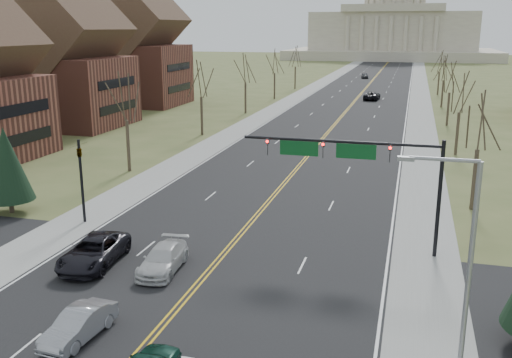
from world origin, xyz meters
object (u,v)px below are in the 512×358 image
Objects in this scene: signal_left at (81,172)px; car_sb_outer_lead at (94,252)px; car_sb_inner_lead at (79,325)px; car_sb_inner_second at (163,259)px; street_light at (463,262)px; car_far_nb at (372,96)px; car_far_sb at (365,76)px; signal_mast at (355,159)px.

car_sb_outer_lead is at bearing -54.48° from signal_left.
car_sb_inner_lead is 7.85m from car_sb_inner_second.
street_light is at bearing -29.89° from car_sb_inner_second.
car_far_sb is (-5.52, 48.47, -0.05)m from car_far_nb.
car_sb_outer_lead is (4.70, -6.59, -2.90)m from signal_left.
signal_mast is at bearing 58.37° from car_sb_inner_lead.
signal_left is 1.04× the size of car_far_nb.
signal_mast is 18.33m from car_sb_inner_lead.
car_sb_inner_lead is at bearing -59.18° from signal_left.
signal_mast is at bearing 19.29° from car_sb_outer_lead.
car_sb_inner_second is at bearing 154.77° from street_light.
street_light reaches higher than signal_left.
signal_mast is 2.93× the size of car_sb_inner_lead.
signal_mast is 2.02× the size of signal_left.
signal_left is (-18.95, 0.00, -2.05)m from signal_mast.
car_sb_outer_lead is at bearing 87.74° from car_far_nb.
signal_left is 1.37× the size of car_far_sb.
car_sb_inner_second is at bearing -1.63° from car_sb_outer_lead.
car_far_nb is 48.79m from car_far_sb.
car_sb_inner_lead is at bearing 90.57° from car_far_nb.
car_far_sb is at bearing -79.19° from car_far_nb.
car_sb_inner_second is at bearing 90.57° from car_far_nb.
car_far_sb is at bearing 85.34° from car_sb_inner_second.
signal_left is 79.50m from car_far_nb.
car_far_sb is at bearing 82.63° from car_sb_outer_lead.
street_light is at bearing 100.40° from car_far_nb.
car_far_sb is at bearing 94.81° from car_sb_inner_lead.
car_far_nb is (14.47, 78.12, -2.90)m from signal_left.
car_sb_inner_lead is 0.94× the size of car_far_sb.
car_far_nb is at bearing 77.88° from car_sb_outer_lead.
signal_mast reaches higher than car_sb_outer_lead.
car_sb_inner_second is (8.95, -6.30, -3.01)m from signal_left.
signal_left reaches higher than car_sb_outer_lead.
street_light is 21.19m from car_sb_outer_lead.
car_sb_inner_second is at bearing -35.13° from signal_left.
signal_left is at bearing -101.80° from car_far_sb.
car_far_sb is (-15.28, 140.09, -4.47)m from street_light.
car_sb_inner_second is 132.89m from car_far_sb.
signal_mast reaches higher than car_far_nb.
car_far_nb reaches higher than car_sb_inner_lead.
signal_mast is 1.34× the size of street_light.
street_light reaches higher than car_sb_outer_lead.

